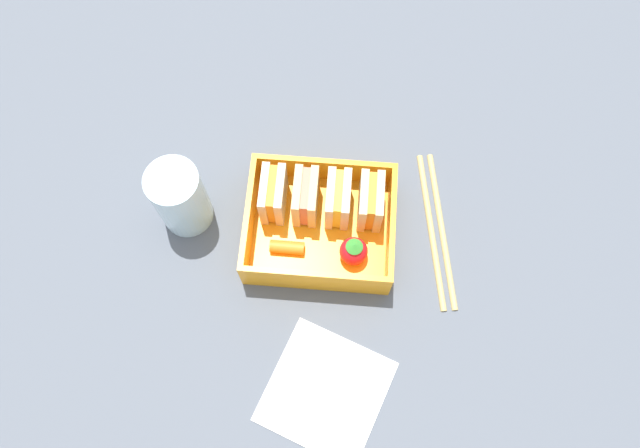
# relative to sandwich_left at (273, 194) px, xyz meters

# --- Properties ---
(ground_plane) EXTENTS (1.20, 1.20, 0.02)m
(ground_plane) POSITION_rel_sandwich_left_xyz_m (0.05, -0.03, -0.05)
(ground_plane) COLOR #525963
(bento_tray) EXTENTS (0.16, 0.13, 0.01)m
(bento_tray) POSITION_rel_sandwich_left_xyz_m (0.05, -0.03, -0.03)
(bento_tray) COLOR orange
(bento_tray) RESTS_ON ground_plane
(bento_rim) EXTENTS (0.16, 0.13, 0.04)m
(bento_rim) POSITION_rel_sandwich_left_xyz_m (0.05, -0.03, -0.01)
(bento_rim) COLOR orange
(bento_rim) RESTS_ON bento_tray
(sandwich_left) EXTENTS (0.03, 0.05, 0.05)m
(sandwich_left) POSITION_rel_sandwich_left_xyz_m (0.00, 0.00, 0.00)
(sandwich_left) COLOR beige
(sandwich_left) RESTS_ON bento_tray
(sandwich_center_left) EXTENTS (0.03, 0.05, 0.05)m
(sandwich_center_left) POSITION_rel_sandwich_left_xyz_m (0.04, 0.00, 0.00)
(sandwich_center_left) COLOR #DDBA7B
(sandwich_center_left) RESTS_ON bento_tray
(sandwich_center) EXTENTS (0.03, 0.05, 0.05)m
(sandwich_center) POSITION_rel_sandwich_left_xyz_m (0.07, 0.00, 0.00)
(sandwich_center) COLOR beige
(sandwich_center) RESTS_ON bento_tray
(sandwich_center_right) EXTENTS (0.03, 0.05, 0.05)m
(sandwich_center_right) POSITION_rel_sandwich_left_xyz_m (0.11, 0.00, 0.00)
(sandwich_center_right) COLOR beige
(sandwich_center_right) RESTS_ON bento_tray
(carrot_stick_far_left) EXTENTS (0.04, 0.01, 0.01)m
(carrot_stick_far_left) POSITION_rel_sandwich_left_xyz_m (0.02, -0.05, -0.02)
(carrot_stick_far_left) COLOR orange
(carrot_stick_far_left) RESTS_ON bento_tray
(strawberry_far_left) EXTENTS (0.03, 0.03, 0.04)m
(strawberry_far_left) POSITION_rel_sandwich_left_xyz_m (0.09, -0.05, -0.01)
(strawberry_far_left) COLOR red
(strawberry_far_left) RESTS_ON bento_tray
(chopstick_pair) EXTENTS (0.05, 0.19, 0.01)m
(chopstick_pair) POSITION_rel_sandwich_left_xyz_m (0.19, -0.01, -0.04)
(chopstick_pair) COLOR tan
(chopstick_pair) RESTS_ON ground_plane
(drinking_glass) EXTENTS (0.06, 0.06, 0.09)m
(drinking_glass) POSITION_rel_sandwich_left_xyz_m (-0.10, -0.02, 0.01)
(drinking_glass) COLOR silver
(drinking_glass) RESTS_ON ground_plane
(folded_napkin) EXTENTS (0.15, 0.15, 0.00)m
(folded_napkin) POSITION_rel_sandwich_left_xyz_m (0.07, -0.20, -0.04)
(folded_napkin) COLOR white
(folded_napkin) RESTS_ON ground_plane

